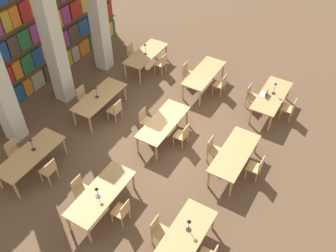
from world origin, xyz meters
TOP-DOWN VIEW (x-y plane):
  - ground_plane at (0.00, 0.00)m, footprint 40.00×40.00m
  - bookshelf_bank at (-0.01, 5.68)m, footprint 9.95×0.35m
  - pillar_center at (0.00, 4.32)m, footprint 0.54×0.54m
  - reading_table_0 at (-3.33, -2.68)m, footprint 2.21×0.88m
  - chair_1 at (-3.34, -1.96)m, footprint 0.42×0.40m
  - desk_lamp_0 at (-3.08, -2.69)m, footprint 0.14×0.14m
  - reading_table_1 at (-0.05, -2.65)m, footprint 2.21×0.88m
  - chair_2 at (-0.01, -3.37)m, footprint 0.42×0.40m
  - chair_3 at (-0.01, -1.93)m, footprint 0.42×0.40m
  - reading_table_2 at (3.21, -2.69)m, footprint 2.21×0.88m
  - chair_4 at (3.17, -3.41)m, footprint 0.42×0.40m
  - chair_5 at (3.17, -1.97)m, footprint 0.42×0.40m
  - desk_lamp_1 at (3.33, -2.70)m, footprint 0.14×0.14m
  - laptop at (3.08, -2.44)m, footprint 0.32×0.22m
  - reading_table_3 at (-3.30, -0.07)m, footprint 2.21×0.88m
  - chair_6 at (-3.35, -0.80)m, footprint 0.42×0.40m
  - chair_7 at (-3.35, 0.65)m, footprint 0.42×0.40m
  - desk_lamp_2 at (-3.44, -0.09)m, footprint 0.14×0.14m
  - reading_table_4 at (0.04, -0.06)m, footprint 2.21×0.88m
  - chair_8 at (0.06, -0.78)m, footprint 0.42×0.40m
  - chair_9 at (0.06, 0.67)m, footprint 0.42×0.40m
  - reading_table_5 at (3.22, 0.02)m, footprint 2.21×0.88m
  - chair_10 at (3.22, -0.70)m, footprint 0.42×0.40m
  - chair_11 at (3.22, 0.74)m, footprint 0.42×0.40m
  - reading_table_6 at (-3.25, 2.66)m, footprint 2.21×0.88m
  - chair_12 at (-3.28, 1.94)m, footprint 0.42×0.40m
  - chair_13 at (-3.28, 3.38)m, footprint 0.42×0.40m
  - desk_lamp_3 at (-3.07, 2.69)m, footprint 0.14×0.14m
  - reading_table_7 at (0.01, 2.59)m, footprint 2.21×0.88m
  - chair_14 at (-0.04, 1.87)m, footprint 0.42×0.40m
  - chair_15 at (-0.04, 3.31)m, footprint 0.42×0.40m
  - desk_lamp_4 at (-0.07, 2.63)m, footprint 0.14×0.14m
  - reading_table_8 at (3.23, 2.70)m, footprint 2.21×0.88m
  - chair_16 at (3.28, 1.98)m, footprint 0.42×0.40m
  - chair_17 at (3.28, 3.43)m, footprint 0.42×0.40m
  - desk_lamp_5 at (3.16, 2.68)m, footprint 0.14×0.14m

SIDE VIEW (x-z plane):
  - ground_plane at x=0.00m, z-range 0.00..0.00m
  - chair_1 at x=-3.34m, z-range 0.03..0.90m
  - chair_2 at x=-0.01m, z-range 0.03..0.90m
  - chair_3 at x=-0.01m, z-range 0.03..0.90m
  - chair_4 at x=3.17m, z-range 0.03..0.90m
  - chair_5 at x=3.17m, z-range 0.03..0.90m
  - chair_6 at x=-3.35m, z-range 0.03..0.90m
  - chair_7 at x=-3.35m, z-range 0.03..0.90m
  - chair_8 at x=0.06m, z-range 0.03..0.90m
  - chair_9 at x=0.06m, z-range 0.03..0.90m
  - chair_10 at x=3.22m, z-range 0.03..0.90m
  - chair_11 at x=3.22m, z-range 0.03..0.90m
  - chair_12 at x=-3.28m, z-range 0.03..0.90m
  - chair_13 at x=-3.28m, z-range 0.03..0.90m
  - chair_14 at x=-0.04m, z-range 0.03..0.90m
  - chair_15 at x=-0.04m, z-range 0.03..0.90m
  - chair_16 at x=3.28m, z-range 0.03..0.90m
  - chair_17 at x=3.28m, z-range 0.03..0.90m
  - reading_table_0 at x=-3.33m, z-range 0.30..1.04m
  - reading_table_1 at x=-0.05m, z-range 0.30..1.04m
  - reading_table_2 at x=3.21m, z-range 0.30..1.04m
  - reading_table_3 at x=-3.30m, z-range 0.30..1.04m
  - reading_table_4 at x=0.04m, z-range 0.30..1.04m
  - reading_table_5 at x=3.22m, z-range 0.30..1.04m
  - reading_table_6 at x=-3.25m, z-range 0.30..1.04m
  - reading_table_7 at x=0.01m, z-range 0.30..1.04m
  - reading_table_8 at x=3.23m, z-range 0.30..1.04m
  - laptop at x=3.08m, z-range 0.68..0.89m
  - desk_lamp_2 at x=-3.44m, z-range 0.81..1.20m
  - desk_lamp_0 at x=-3.08m, z-range 0.82..1.26m
  - desk_lamp_4 at x=-0.07m, z-range 0.82..1.29m
  - desk_lamp_3 at x=-3.07m, z-range 0.83..1.29m
  - desk_lamp_1 at x=3.33m, z-range 0.83..1.31m
  - desk_lamp_5 at x=3.16m, z-range 0.83..1.31m
  - bookshelf_bank at x=-0.01m, z-range -0.03..5.47m
  - pillar_center at x=0.00m, z-range 0.00..6.00m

